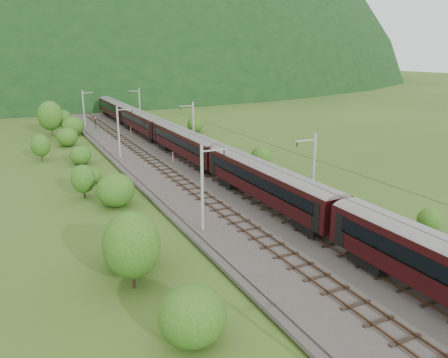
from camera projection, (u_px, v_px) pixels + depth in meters
name	position (u px, v px, depth m)	size (l,w,h in m)	color
ground	(260.00, 221.00, 43.14)	(600.00, 600.00, 0.00)	#2E4C17
railbed	(217.00, 192.00, 51.70)	(14.00, 220.00, 0.30)	#38332D
track_left	(198.00, 193.00, 50.61)	(2.40, 220.00, 0.27)	brown
track_right	(235.00, 188.00, 52.66)	(2.40, 220.00, 0.27)	brown
catenary_left	(119.00, 131.00, 66.80)	(2.54, 192.28, 8.00)	gray
catenary_right	(193.00, 125.00, 72.02)	(2.54, 192.28, 8.00)	gray
overhead_wires	(217.00, 134.00, 49.75)	(4.83, 198.00, 0.03)	black
mountain_main	(41.00, 79.00, 266.79)	(504.00, 360.00, 244.00)	black
train	(186.00, 139.00, 65.26)	(3.06, 169.62, 5.33)	black
hazard_post_near	(173.00, 157.00, 64.39)	(0.18, 0.18, 1.69)	red
hazard_post_far	(131.00, 130.00, 87.22)	(0.16, 0.16, 1.54)	red
signal	(96.00, 122.00, 93.15)	(0.27, 0.27, 2.43)	black
vegetation_left	(89.00, 168.00, 53.76)	(11.92, 149.21, 6.92)	#1F5316
vegetation_right	(270.00, 156.00, 64.24)	(5.27, 93.23, 3.01)	#1F5316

